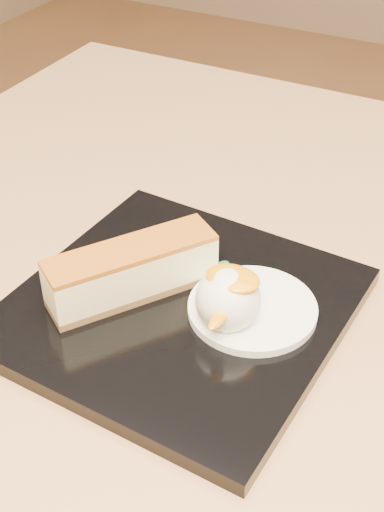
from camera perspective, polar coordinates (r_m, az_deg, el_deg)
The scene contains 7 objects.
table at distance 0.63m, azimuth 3.42°, elevation -15.52°, with size 0.80×0.80×0.72m.
dessert_plate at distance 0.51m, azimuth -1.05°, elevation -4.26°, with size 0.22×0.22×0.01m, color black.
cheesecake at distance 0.50m, azimuth -4.86°, elevation -1.16°, with size 0.10×0.12×0.04m.
cream_smear at distance 0.50m, azimuth 4.86°, elevation -4.22°, with size 0.09×0.09×0.01m, color white.
ice_cream_scoop at distance 0.47m, azimuth 2.90°, elevation -3.49°, with size 0.04×0.04×0.04m, color white.
mango_sauce at distance 0.46m, azimuth 3.29°, elevation -1.81°, with size 0.04×0.03×0.01m, color orange.
mint_sprig at distance 0.52m, azimuth 3.02°, elevation -1.31°, with size 0.03×0.02×0.00m.
Camera 1 is at (0.14, -0.35, 1.06)m, focal length 50.00 mm.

